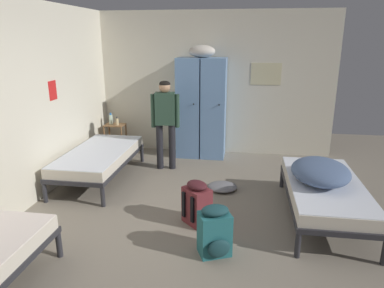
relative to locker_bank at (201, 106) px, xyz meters
name	(u,v)px	position (x,y,z in m)	size (l,w,h in m)	color
ground_plane	(188,226)	(0.19, -2.72, -0.97)	(9.59, 9.59, 0.00)	gray
room_backdrop	(119,96)	(-1.07, -1.42, 0.37)	(4.50, 6.05, 2.69)	beige
locker_bank	(201,106)	(0.00, 0.00, 0.00)	(0.90, 0.55, 2.07)	#6B93C6
shelf_unit	(115,135)	(-1.70, -0.08, -0.62)	(0.38, 0.30, 0.57)	brown
bed_right	(325,190)	(1.83, -2.25, -0.59)	(0.90, 1.90, 0.49)	#28282D
bed_left_rear	(99,157)	(-1.45, -1.46, -0.59)	(0.90, 1.90, 0.49)	#28282D
bedding_heap	(320,171)	(1.76, -2.25, -0.35)	(0.70, 0.88, 0.27)	slate
person_traveler	(165,117)	(-0.51, -0.81, -0.05)	(0.48, 0.23, 1.52)	black
water_bottle	(111,119)	(-1.78, -0.06, -0.30)	(0.07, 0.07, 0.22)	silver
lotion_bottle	(117,121)	(-1.63, -0.12, -0.33)	(0.06, 0.06, 0.16)	beige
backpack_maroon	(198,203)	(0.29, -2.62, -0.71)	(0.42, 0.42, 0.55)	maroon
backpack_teal	(215,232)	(0.56, -3.24, -0.71)	(0.39, 0.40, 0.55)	#23666B
clothes_pile_grey	(222,187)	(0.53, -1.58, -0.92)	(0.44, 0.41, 0.09)	slate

